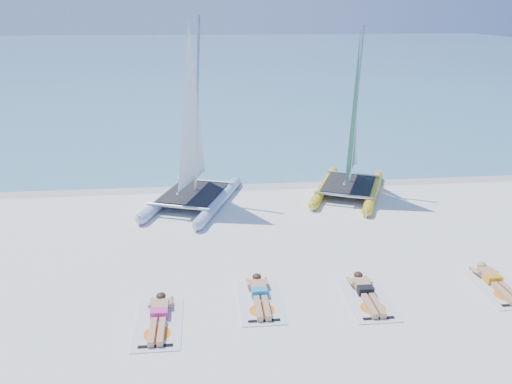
# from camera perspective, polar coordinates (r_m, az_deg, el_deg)

# --- Properties ---
(ground) EXTENTS (140.00, 140.00, 0.00)m
(ground) POSITION_cam_1_polar(r_m,az_deg,el_deg) (14.08, 1.23, -6.48)
(ground) COLOR white
(ground) RESTS_ON ground
(sea) EXTENTS (140.00, 115.00, 0.01)m
(sea) POSITION_cam_1_polar(r_m,az_deg,el_deg) (75.76, -4.69, 15.42)
(sea) COLOR #6CACB5
(sea) RESTS_ON ground
(wet_sand_strip) EXTENTS (140.00, 1.40, 0.01)m
(wet_sand_strip) POSITION_cam_1_polar(r_m,az_deg,el_deg) (19.13, -0.74, 0.93)
(wet_sand_strip) COLOR beige
(wet_sand_strip) RESTS_ON ground
(catamaran_blue) EXTENTS (3.67, 5.14, 6.36)m
(catamaran_blue) POSITION_cam_1_polar(r_m,az_deg,el_deg) (16.86, -7.33, 4.83)
(catamaran_blue) COLOR #AFC3E6
(catamaran_blue) RESTS_ON ground
(catamaran_yellow) EXTENTS (3.70, 4.88, 6.02)m
(catamaran_yellow) POSITION_cam_1_polar(r_m,az_deg,el_deg) (18.32, 11.04, 5.86)
(catamaran_yellow) COLOR yellow
(catamaran_yellow) RESTS_ON ground
(towel_a) EXTENTS (1.00, 1.85, 0.02)m
(towel_a) POSITION_cam_1_polar(r_m,az_deg,el_deg) (11.19, -11.07, -14.63)
(towel_a) COLOR silver
(towel_a) RESTS_ON ground
(sunbather_a) EXTENTS (0.37, 1.73, 0.26)m
(sunbather_a) POSITION_cam_1_polar(r_m,az_deg,el_deg) (11.28, -11.03, -13.62)
(sunbather_a) COLOR tan
(sunbather_a) RESTS_ON towel_a
(towel_b) EXTENTS (1.00, 1.85, 0.02)m
(towel_b) POSITION_cam_1_polar(r_m,az_deg,el_deg) (11.71, 0.51, -12.46)
(towel_b) COLOR silver
(towel_b) RESTS_ON ground
(sunbather_b) EXTENTS (0.37, 1.73, 0.26)m
(sunbather_b) POSITION_cam_1_polar(r_m,az_deg,el_deg) (11.81, 0.41, -11.51)
(sunbather_b) COLOR tan
(sunbather_b) RESTS_ON towel_b
(towel_c) EXTENTS (1.00, 1.85, 0.02)m
(towel_c) POSITION_cam_1_polar(r_m,az_deg,el_deg) (12.07, 12.68, -11.93)
(towel_c) COLOR silver
(towel_c) RESTS_ON ground
(sunbather_c) EXTENTS (0.37, 1.73, 0.26)m
(sunbather_c) POSITION_cam_1_polar(r_m,az_deg,el_deg) (12.16, 12.44, -11.02)
(sunbather_c) COLOR tan
(sunbather_c) RESTS_ON towel_c
(towel_d) EXTENTS (1.00, 1.85, 0.02)m
(towel_d) POSITION_cam_1_polar(r_m,az_deg,el_deg) (13.55, 25.92, -9.83)
(towel_d) COLOR silver
(towel_d) RESTS_ON ground
(sunbather_d) EXTENTS (0.37, 1.73, 0.26)m
(sunbather_d) POSITION_cam_1_polar(r_m,az_deg,el_deg) (13.64, 25.59, -9.05)
(sunbather_d) COLOR tan
(sunbather_d) RESTS_ON towel_d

